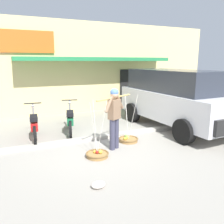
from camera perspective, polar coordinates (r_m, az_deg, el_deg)
ground_plane at (r=6.79m, az=-1.47°, el=-8.36°), size 90.00×90.00×0.00m
sidewalk_curb at (r=7.39m, az=-3.63°, el=-6.25°), size 20.00×0.24×0.10m
fruit_vendor at (r=6.33m, az=0.56°, el=-0.68°), size 1.31×0.73×1.70m
fruit_basket_left_side at (r=7.15m, az=4.01°, el=-6.65°), size 0.59×0.59×1.45m
fruit_basket_right_side at (r=6.05m, az=-3.62°, el=-10.25°), size 0.59×0.59×1.45m
motorcycle_nearest_shop at (r=7.62m, az=-18.51°, el=-3.13°), size 0.54×1.82×1.09m
motorcycle_second_in_row at (r=7.96m, az=-10.19°, el=-2.04°), size 0.64×1.78×1.09m
parked_truck at (r=8.74m, az=15.33°, el=3.53°), size 2.26×4.86×2.10m
storefront_building at (r=13.63m, az=-8.22°, el=10.92°), size 13.00×6.00×4.20m
plastic_litter_bag at (r=4.71m, az=-3.37°, el=-17.32°), size 0.28×0.22×0.14m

